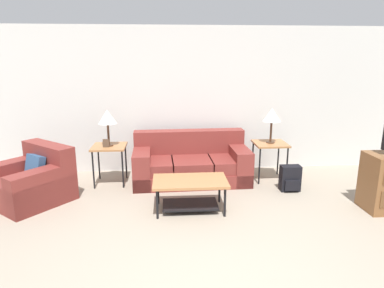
{
  "coord_description": "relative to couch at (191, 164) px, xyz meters",
  "views": [
    {
      "loc": [
        -0.45,
        -2.46,
        2.05
      ],
      "look_at": [
        -0.08,
        2.48,
        0.8
      ],
      "focal_mm": 32.0,
      "sensor_mm": 36.0,
      "label": 1
    }
  ],
  "objects": [
    {
      "name": "picture_frame",
      "position": [
        -1.38,
        -0.12,
        0.42
      ],
      "size": [
        0.1,
        0.04,
        0.13
      ],
      "color": "#4C3828",
      "rests_on": "side_table_left"
    },
    {
      "name": "table_lamp_left",
      "position": [
        -1.35,
        -0.04,
        0.82
      ],
      "size": [
        0.3,
        0.3,
        0.59
      ],
      "color": "#472D1E",
      "rests_on": "side_table_left"
    },
    {
      "name": "couch",
      "position": [
        0.0,
        0.0,
        0.0
      ],
      "size": [
        1.95,
        0.99,
        0.82
      ],
      "color": "maroon",
      "rests_on": "ground_plane"
    },
    {
      "name": "backpack",
      "position": [
        1.53,
        -0.58,
        -0.1
      ],
      "size": [
        0.31,
        0.25,
        0.41
      ],
      "color": "black",
      "rests_on": "ground_plane"
    },
    {
      "name": "side_table_left",
      "position": [
        -1.35,
        -0.04,
        0.29
      ],
      "size": [
        0.54,
        0.54,
        0.65
      ],
      "color": "#A87042",
      "rests_on": "ground_plane"
    },
    {
      "name": "wall_back",
      "position": [
        0.06,
        0.64,
        1.01
      ],
      "size": [
        8.74,
        0.06,
        2.6
      ],
      "color": "silver",
      "rests_on": "ground_plane"
    },
    {
      "name": "coffee_table",
      "position": [
        -0.09,
        -1.18,
        0.03
      ],
      "size": [
        1.01,
        0.59,
        0.44
      ],
      "color": "#A87042",
      "rests_on": "ground_plane"
    },
    {
      "name": "side_table_right",
      "position": [
        1.35,
        -0.04,
        0.29
      ],
      "size": [
        0.54,
        0.54,
        0.65
      ],
      "color": "#A87042",
      "rests_on": "ground_plane"
    },
    {
      "name": "table_lamp_right",
      "position": [
        1.35,
        -0.04,
        0.82
      ],
      "size": [
        0.3,
        0.3,
        0.59
      ],
      "color": "#472D1E",
      "rests_on": "side_table_right"
    },
    {
      "name": "armchair",
      "position": [
        -2.38,
        -0.68,
        -0.01
      ],
      "size": [
        1.38,
        1.37,
        0.8
      ],
      "color": "maroon",
      "rests_on": "ground_plane"
    }
  ]
}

